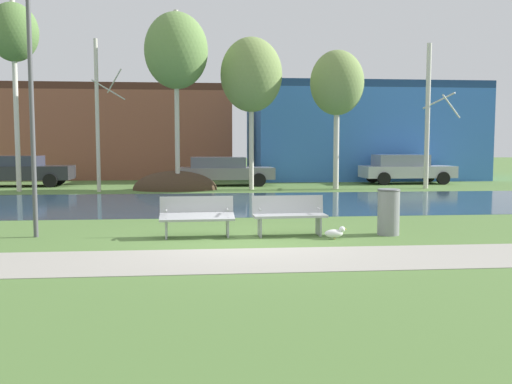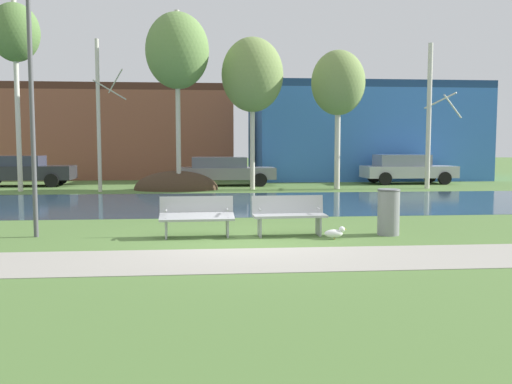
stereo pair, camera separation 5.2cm
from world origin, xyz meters
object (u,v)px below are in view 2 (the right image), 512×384
(streetlamp, at_px, (30,46))
(trash_bin, at_px, (389,211))
(bench_right, at_px, (289,214))
(parked_sedan_second_grey, at_px, (224,170))
(parked_van_nearest_dark, at_px, (20,170))
(seagull, at_px, (335,233))
(bench_left, at_px, (197,215))
(parked_hatch_third_silver, at_px, (406,168))

(streetlamp, bearing_deg, trash_bin, -3.17)
(bench_right, distance_m, parked_sedan_second_grey, 15.01)
(bench_right, height_order, parked_van_nearest_dark, parked_van_nearest_dark)
(parked_van_nearest_dark, xyz_separation_m, parked_sedan_second_grey, (9.77, -0.45, -0.03))
(trash_bin, bearing_deg, parked_van_nearest_dark, 129.68)
(streetlamp, bearing_deg, seagull, -7.76)
(parked_van_nearest_dark, bearing_deg, parked_sedan_second_grey, -2.66)
(bench_right, xyz_separation_m, streetlamp, (-5.48, 0.32, 3.60))
(trash_bin, xyz_separation_m, parked_van_nearest_dark, (-12.89, 15.54, 0.25))
(trash_bin, bearing_deg, bench_right, 177.17)
(trash_bin, bearing_deg, bench_left, 178.52)
(bench_left, bearing_deg, parked_hatch_third_silver, 56.00)
(bench_left, distance_m, seagull, 2.98)
(parked_sedan_second_grey, relative_size, parked_hatch_third_silver, 1.01)
(bench_left, bearing_deg, streetlamp, 174.80)
(parked_sedan_second_grey, bearing_deg, bench_left, -94.18)
(trash_bin, bearing_deg, parked_sedan_second_grey, 101.69)
(parked_hatch_third_silver, bearing_deg, bench_left, -124.00)
(bench_left, relative_size, parked_hatch_third_silver, 0.35)
(bench_left, height_order, parked_hatch_third_silver, parked_hatch_third_silver)
(seagull, distance_m, parked_van_nearest_dark, 19.75)
(parked_sedan_second_grey, bearing_deg, bench_right, -86.50)
(bench_right, distance_m, parked_hatch_third_silver, 17.50)
(bench_right, bearing_deg, parked_van_nearest_dark, 124.70)
(seagull, relative_size, parked_hatch_third_silver, 0.10)
(seagull, bearing_deg, streetlamp, 172.24)
(bench_right, height_order, parked_sedan_second_grey, parked_sedan_second_grey)
(parked_van_nearest_dark, height_order, parked_sedan_second_grey, parked_van_nearest_dark)
(bench_right, distance_m, streetlamp, 6.57)
(bench_right, height_order, parked_hatch_third_silver, parked_hatch_third_silver)
(seagull, distance_m, parked_sedan_second_grey, 15.65)
(bench_right, bearing_deg, bench_left, 180.00)
(bench_left, relative_size, streetlamp, 0.26)
(streetlamp, height_order, parked_hatch_third_silver, streetlamp)
(streetlamp, relative_size, parked_sedan_second_grey, 1.33)
(parked_sedan_second_grey, bearing_deg, streetlamp, -107.30)
(trash_bin, bearing_deg, seagull, -161.26)
(bench_left, distance_m, parked_hatch_third_silver, 18.54)
(trash_bin, height_order, parked_hatch_third_silver, parked_hatch_third_silver)
(seagull, distance_m, streetlamp, 7.55)
(bench_left, height_order, parked_van_nearest_dark, parked_van_nearest_dark)
(parked_sedan_second_grey, bearing_deg, parked_van_nearest_dark, 177.34)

